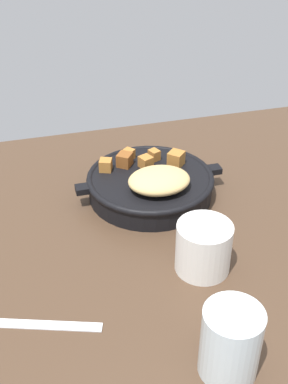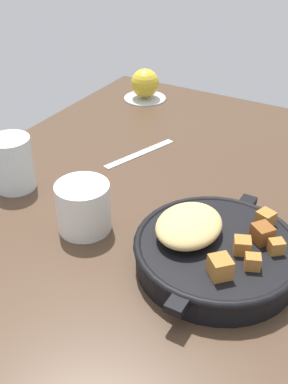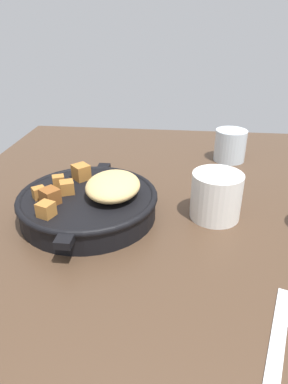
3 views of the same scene
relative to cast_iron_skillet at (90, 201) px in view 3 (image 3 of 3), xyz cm
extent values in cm
cube|color=#473323|center=(5.46, 12.30, -4.18)|extent=(116.51, 86.07, 2.40)
cylinder|color=black|center=(0.03, -0.36, -0.84)|extent=(23.58, 23.58, 4.28)
torus|color=black|center=(0.03, -0.36, 0.96)|extent=(24.31, 24.31, 1.20)
cube|color=black|center=(13.03, -0.36, 0.66)|extent=(2.64, 2.40, 1.20)
cube|color=black|center=(-12.97, -0.36, 0.66)|extent=(2.64, 2.40, 1.20)
ellipsoid|color=tan|center=(-0.33, 4.10, 3.03)|extent=(11.39, 9.26, 3.46)
cube|color=brown|center=(3.74, -5.56, 2.58)|extent=(3.70, 3.74, 2.57)
cube|color=#A86B2D|center=(2.23, -8.08, 2.30)|extent=(2.60, 2.64, 2.01)
cube|color=#A86B2D|center=(-0.08, -3.95, 2.42)|extent=(2.95, 2.99, 2.23)
cube|color=#A86B2D|center=(7.69, -4.81, 2.44)|extent=(2.95, 2.97, 2.28)
cube|color=#A86B2D|center=(-5.99, -3.06, 2.71)|extent=(3.90, 3.90, 2.82)
cube|color=#A86B2D|center=(-2.49, -6.30, 2.33)|extent=(2.40, 2.57, 2.06)
cube|color=silver|center=(24.19, 26.71, -2.80)|extent=(17.58, 7.33, 0.36)
cylinder|color=silver|center=(-29.58, 27.24, 0.80)|extent=(7.52, 7.52, 7.54)
cylinder|color=silver|center=(-2.13, 21.75, 1.15)|extent=(8.69, 8.69, 8.25)
camera|label=1|loc=(22.61, 76.07, 50.77)|focal=46.30mm
camera|label=2|loc=(-49.97, -17.00, 43.99)|focal=43.52mm
camera|label=3|loc=(51.07, 15.06, 28.95)|focal=32.07mm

